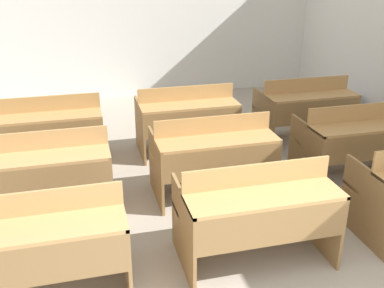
% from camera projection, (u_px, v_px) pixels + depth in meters
% --- Properties ---
extents(wall_back, '(5.97, 0.06, 2.70)m').
position_uv_depth(wall_back, '(158.00, 21.00, 8.13)').
color(wall_back, silver).
rests_on(wall_back, ground_plane).
extents(bench_front_left, '(1.27, 0.76, 0.89)m').
position_uv_depth(bench_front_left, '(40.00, 243.00, 3.31)').
color(bench_front_left, olive).
rests_on(bench_front_left, ground_plane).
extents(bench_front_center, '(1.27, 0.76, 0.89)m').
position_uv_depth(bench_front_center, '(257.00, 210.00, 3.73)').
color(bench_front_center, olive).
rests_on(bench_front_center, ground_plane).
extents(bench_second_left, '(1.27, 0.76, 0.89)m').
position_uv_depth(bench_second_left, '(45.00, 171.00, 4.41)').
color(bench_second_left, olive).
rests_on(bench_second_left, ground_plane).
extents(bench_second_center, '(1.27, 0.76, 0.89)m').
position_uv_depth(bench_second_center, '(213.00, 154.00, 4.81)').
color(bench_second_center, olive).
rests_on(bench_second_center, ground_plane).
extents(bench_second_right, '(1.27, 0.76, 0.89)m').
position_uv_depth(bench_second_right, '(356.00, 139.00, 5.19)').
color(bench_second_right, olive).
rests_on(bench_second_right, ground_plane).
extents(bench_third_left, '(1.27, 0.76, 0.89)m').
position_uv_depth(bench_third_left, '(50.00, 129.00, 5.49)').
color(bench_third_left, olive).
rests_on(bench_third_left, ground_plane).
extents(bench_third_center, '(1.27, 0.76, 0.89)m').
position_uv_depth(bench_third_center, '(187.00, 117.00, 5.90)').
color(bench_third_center, olive).
rests_on(bench_third_center, ground_plane).
extents(bench_third_right, '(1.27, 0.76, 0.89)m').
position_uv_depth(bench_third_right, '(306.00, 107.00, 6.30)').
color(bench_third_right, olive).
rests_on(bench_third_right, ground_plane).
extents(wastepaper_bin, '(0.25, 0.25, 0.38)m').
position_uv_depth(wastepaper_bin, '(349.00, 107.00, 7.26)').
color(wastepaper_bin, '#33477A').
rests_on(wastepaper_bin, ground_plane).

